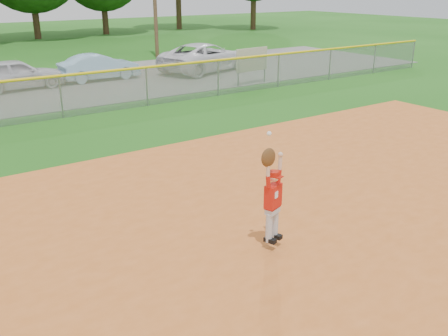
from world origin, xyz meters
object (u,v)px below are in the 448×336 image
Objects in this scene: sponsor_sign at (252,61)px; car_white_b at (205,57)px; car_blue at (99,67)px; ballplayer at (272,195)px; car_white_a at (16,74)px.

car_white_b is at bearing 88.01° from sponsor_sign.
sponsor_sign is (5.50, -5.08, 0.46)m from car_blue.
car_blue is 1.86× the size of ballplayer.
car_white_a is at bearing 90.60° from ballplayer.
ballplayer is at bearing -126.36° from sponsor_sign.
car_white_b is at bearing 60.88° from ballplayer.
car_white_a is 3.96m from car_blue.
car_white_b is 2.84× the size of sponsor_sign.
car_white_b is at bearing -97.71° from car_blue.
sponsor_sign is at bearing 160.71° from car_white_b.
sponsor_sign is at bearing -121.69° from car_white_a.
ballplayer reaches higher than car_white_b.
ballplayer reaches higher than car_blue.
car_white_a is 1.05× the size of car_blue.
sponsor_sign is at bearing 53.64° from ballplayer.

